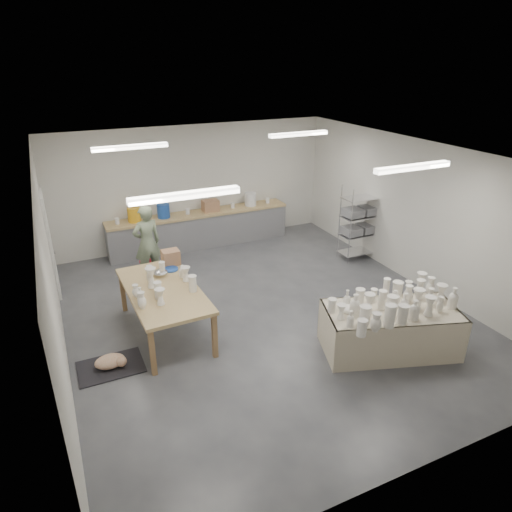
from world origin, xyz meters
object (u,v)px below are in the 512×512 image
drying_table (391,327)px  work_table (163,287)px  potter (147,243)px  red_stool (147,262)px

drying_table → work_table: bearing=164.0°
potter → red_stool: (0.00, 0.27, -0.56)m
drying_table → red_stool: bearing=141.2°
work_table → potter: (0.21, 2.17, -0.02)m
work_table → potter: 2.18m
work_table → red_stool: size_ratio=5.34×
drying_table → work_table: (-3.19, 2.17, 0.41)m
potter → drying_table: bearing=114.4°
drying_table → red_stool: (-2.98, 4.60, -0.17)m
drying_table → red_stool: size_ratio=5.43×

